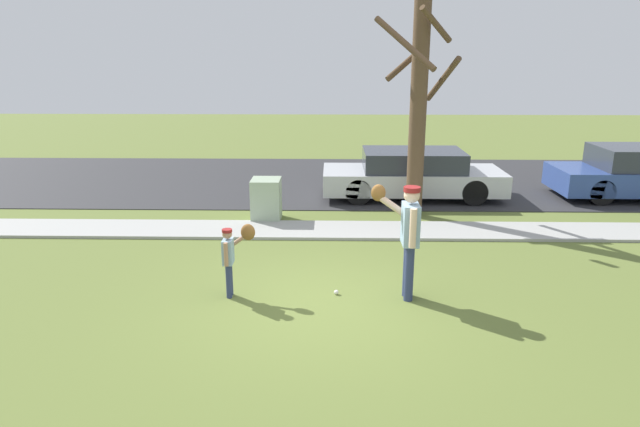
# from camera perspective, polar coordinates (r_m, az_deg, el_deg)

# --- Properties ---
(ground_plane) EXTENTS (48.00, 48.00, 0.00)m
(ground_plane) POSITION_cam_1_polar(r_m,az_deg,el_deg) (11.75, 0.37, -1.98)
(ground_plane) COLOR olive
(sidewalk_strip) EXTENTS (36.00, 1.20, 0.06)m
(sidewalk_strip) POSITION_cam_1_polar(r_m,az_deg,el_deg) (11.84, 0.38, -1.70)
(sidewalk_strip) COLOR #A3A39E
(sidewalk_strip) RESTS_ON ground
(road_surface) EXTENTS (36.00, 6.80, 0.02)m
(road_surface) POSITION_cam_1_polar(r_m,az_deg,el_deg) (16.67, 0.64, 3.45)
(road_surface) COLOR #2D2D30
(road_surface) RESTS_ON ground
(person_adult) EXTENTS (0.70, 0.64, 1.75)m
(person_adult) POSITION_cam_1_polar(r_m,az_deg,el_deg) (8.44, 8.89, -1.64)
(person_adult) COLOR navy
(person_adult) RESTS_ON ground
(person_child) EXTENTS (0.48, 0.43, 1.12)m
(person_child) POSITION_cam_1_polar(r_m,az_deg,el_deg) (8.62, -8.88, -3.81)
(person_child) COLOR navy
(person_child) RESTS_ON ground
(baseball) EXTENTS (0.07, 0.07, 0.07)m
(baseball) POSITION_cam_1_polar(r_m,az_deg,el_deg) (8.81, 1.67, -8.03)
(baseball) COLOR white
(baseball) RESTS_ON ground
(utility_cabinet) EXTENTS (0.64, 0.70, 0.94)m
(utility_cabinet) POSITION_cam_1_polar(r_m,az_deg,el_deg) (12.62, -5.49, 1.43)
(utility_cabinet) COLOR #9EB293
(utility_cabinet) RESTS_ON ground
(street_tree_near) EXTENTS (1.84, 1.88, 4.73)m
(street_tree_near) POSITION_cam_1_polar(r_m,az_deg,el_deg) (12.76, 10.00, 10.81)
(street_tree_near) COLOR brown
(street_tree_near) RESTS_ON ground
(parked_sedan_silver) EXTENTS (4.60, 1.80, 1.23)m
(parked_sedan_silver) POSITION_cam_1_polar(r_m,az_deg,el_deg) (14.69, 9.39, 3.96)
(parked_sedan_silver) COLOR silver
(parked_sedan_silver) RESTS_ON road_surface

